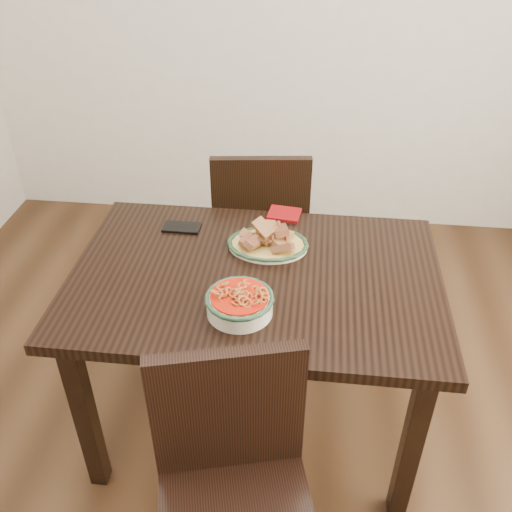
# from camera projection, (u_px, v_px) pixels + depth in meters

# --- Properties ---
(floor) EXTENTS (3.50, 3.50, 0.00)m
(floor) POSITION_uv_depth(u_px,v_px,m) (254.00, 444.00, 2.25)
(floor) COLOR #341F10
(floor) RESTS_ON ground
(dining_table) EXTENTS (1.25, 0.83, 0.75)m
(dining_table) POSITION_uv_depth(u_px,v_px,m) (255.00, 296.00, 1.97)
(dining_table) COLOR black
(dining_table) RESTS_ON ground
(chair_far) EXTENTS (0.47, 0.47, 0.89)m
(chair_far) POSITION_uv_depth(u_px,v_px,m) (260.00, 225.00, 2.63)
(chair_far) COLOR black
(chair_far) RESTS_ON ground
(chair_near) EXTENTS (0.51, 0.51, 0.89)m
(chair_near) POSITION_uv_depth(u_px,v_px,m) (234.00, 483.00, 1.56)
(chair_near) COLOR black
(chair_near) RESTS_ON ground
(fish_plate) EXTENTS (0.28, 0.22, 0.11)m
(fish_plate) POSITION_uv_depth(u_px,v_px,m) (268.00, 237.00, 2.01)
(fish_plate) COLOR beige
(fish_plate) RESTS_ON dining_table
(noodle_bowl) EXTENTS (0.21, 0.21, 0.08)m
(noodle_bowl) POSITION_uv_depth(u_px,v_px,m) (240.00, 301.00, 1.73)
(noodle_bowl) COLOR #EFE6C9
(noodle_bowl) RESTS_ON dining_table
(smartphone) EXTENTS (0.14, 0.07, 0.01)m
(smartphone) POSITION_uv_depth(u_px,v_px,m) (181.00, 227.00, 2.14)
(smartphone) COLOR black
(smartphone) RESTS_ON dining_table
(napkin) EXTENTS (0.13, 0.12, 0.01)m
(napkin) POSITION_uv_depth(u_px,v_px,m) (284.00, 214.00, 2.22)
(napkin) COLOR maroon
(napkin) RESTS_ON dining_table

